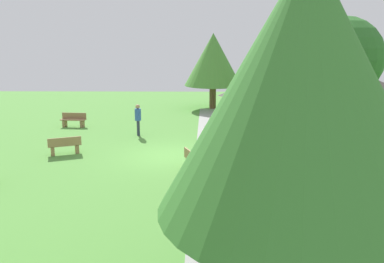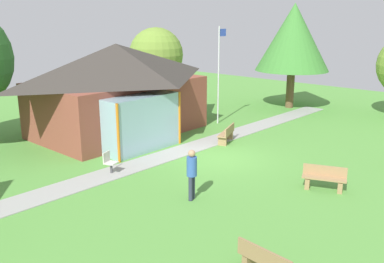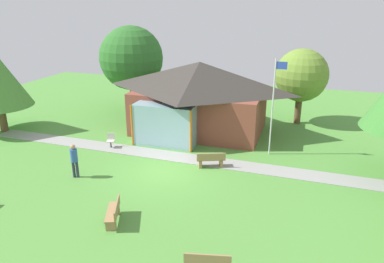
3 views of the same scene
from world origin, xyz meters
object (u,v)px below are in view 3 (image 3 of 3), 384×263
Objects in this scene: bench_front_center at (114,213)px; patio_chair_west at (111,141)px; bench_rear_near_path at (211,160)px; pavilion at (198,96)px; flagpole at (273,103)px; visitor_strolling_lawn at (74,158)px; bench_front_right at (208,263)px; tree_behind_pavilion_left at (131,58)px; tree_behind_pavilion_right at (301,76)px.

patio_chair_west is at bearing 8.43° from bench_front_center.
patio_chair_west reaches higher than bench_rear_near_path.
flagpole reaches higher than pavilion.
flagpole is 3.12× the size of visitor_strolling_lawn.
visitor_strolling_lawn is at bearing 30.24° from bench_front_center.
flagpole is at bearing -162.50° from visitor_strolling_lawn.
flagpole is at bearing 172.33° from patio_chair_west.
bench_front_right is 19.88m from tree_behind_pavilion_left.
tree_behind_pavilion_left is at bearing 152.34° from pavilion.
visitor_strolling_lawn is 15.97m from tree_behind_pavilion_right.
patio_chair_west is at bearing 151.05° from bench_rear_near_path.
flagpole is 3.48× the size of bench_rear_near_path.
tree_behind_pavilion_left reaches higher than tree_behind_pavilion_right.
flagpole reaches higher than visitor_strolling_lawn.
pavilion is 7.38m from tree_behind_pavilion_right.
visitor_strolling_lawn is (-8.04, 4.60, 0.62)m from bench_front_right.
bench_front_right is at bearing 114.97° from patio_chair_west.
bench_front_right is at bearing -133.38° from bench_front_center.
patio_chair_west is at bearing -132.72° from pavilion.
tree_behind_pavilion_left reaches higher than bench_rear_near_path.
patio_chair_west is at bearing -101.70° from visitor_strolling_lawn.
bench_front_right is 0.24× the size of tree_behind_pavilion_left.
tree_behind_pavilion_left is at bearing 152.71° from flagpole.
bench_front_center is 4.78m from visitor_strolling_lawn.
bench_rear_near_path is 1.81× the size of patio_chair_west.
bench_rear_near_path is at bearing -113.69° from tree_behind_pavilion_right.
tree_behind_pavilion_right is (6.27, 3.76, 1.01)m from pavilion.
bench_front_center and bench_front_right have the same top height.
tree_behind_pavilion_left reaches higher than visitor_strolling_lawn.
patio_chair_west is (-4.05, 6.91, 0.01)m from bench_front_center.
bench_front_right is (4.30, -1.69, 0.00)m from bench_front_center.
pavilion is 13.85m from bench_front_right.
bench_rear_near_path and bench_front_right have the same top height.
flagpole reaches higher than tree_behind_pavilion_right.
pavilion is 5.89× the size of bench_front_right.
pavilion reaches higher than bench_front_right.
flagpole reaches higher than patio_chair_west.
pavilion is at bearing 153.18° from flagpole.
bench_front_center is 1.81× the size of patio_chair_west.
pavilion is 1.40× the size of tree_behind_pavilion_left.
visitor_strolling_lawn is (-3.74, 2.91, 0.62)m from bench_front_center.
flagpole reaches higher than bench_front_center.
pavilion is 7.40m from tree_behind_pavilion_left.
flagpole reaches higher than bench_front_right.
bench_rear_near_path is 8.00m from bench_front_right.
visitor_strolling_lawn reaches higher than bench_front_right.
pavilion is 5.70m from flagpole.
visitor_strolling_lawn is at bearing -114.12° from pavilion.
pavilion is 1.69× the size of flagpole.
pavilion is 5.90× the size of bench_front_center.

